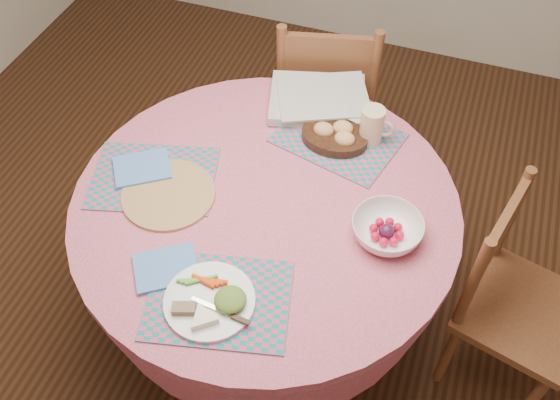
{
  "coord_description": "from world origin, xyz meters",
  "views": [
    {
      "loc": [
        0.47,
        -1.18,
        2.26
      ],
      "look_at": [
        0.05,
        0.0,
        0.78
      ],
      "focal_mm": 40.0,
      "sensor_mm": 36.0,
      "label": 1
    }
  ],
  "objects": [
    {
      "name": "dinner_plate",
      "position": [
        -0.01,
        -0.4,
        0.77
      ],
      "size": [
        0.26,
        0.26,
        0.05
      ],
      "rotation": [
        0.0,
        0.0,
        0.33
      ],
      "color": "white",
      "rests_on": "placemat_front"
    },
    {
      "name": "placemat_left",
      "position": [
        -0.38,
        -0.03,
        0.75
      ],
      "size": [
        0.47,
        0.4,
        0.01
      ],
      "primitive_type": "cube",
      "rotation": [
        0.0,
        0.0,
        0.27
      ],
      "color": "#167D80",
      "rests_on": "dining_table"
    },
    {
      "name": "latte_mug",
      "position": [
        0.25,
        0.38,
        0.82
      ],
      "size": [
        0.12,
        0.08,
        0.13
      ],
      "color": "beige",
      "rests_on": "placemat_back"
    },
    {
      "name": "napkin_near",
      "position": [
        -0.18,
        -0.34,
        0.76
      ],
      "size": [
        0.23,
        0.22,
        0.01
      ],
      "primitive_type": "cube",
      "rotation": [
        0.0,
        0.0,
        0.6
      ],
      "color": "#5282D5",
      "rests_on": "dining_table"
    },
    {
      "name": "wicker_trivet",
      "position": [
        -0.3,
        -0.08,
        0.76
      ],
      "size": [
        0.3,
        0.3,
        0.01
      ],
      "primitive_type": "cylinder",
      "color": "#92623F",
      "rests_on": "dining_table"
    },
    {
      "name": "fruit_bowl",
      "position": [
        0.39,
        -0.01,
        0.78
      ],
      "size": [
        0.26,
        0.26,
        0.07
      ],
      "rotation": [
        0.0,
        0.0,
        -0.25
      ],
      "color": "white",
      "rests_on": "dining_table"
    },
    {
      "name": "newspaper_stack",
      "position": [
        0.02,
        0.5,
        0.78
      ],
      "size": [
        0.42,
        0.36,
        0.04
      ],
      "rotation": [
        0.0,
        0.0,
        0.27
      ],
      "color": "silver",
      "rests_on": "dining_table"
    },
    {
      "name": "chair_right",
      "position": [
        0.84,
        0.11,
        0.45
      ],
      "size": [
        0.47,
        0.48,
        0.87
      ],
      "rotation": [
        0.0,
        0.0,
        1.32
      ],
      "color": "brown",
      "rests_on": "ground"
    },
    {
      "name": "napkin_far",
      "position": [
        -0.43,
        -0.01,
        0.76
      ],
      "size": [
        0.23,
        0.22,
        0.01
      ],
      "primitive_type": "cube",
      "rotation": [
        0.0,
        0.0,
        0.6
      ],
      "color": "#5282D5",
      "rests_on": "placemat_left"
    },
    {
      "name": "placemat_front",
      "position": [
        0.0,
        -0.38,
        0.75
      ],
      "size": [
        0.46,
        0.38,
        0.01
      ],
      "primitive_type": "cube",
      "rotation": [
        0.0,
        0.0,
        0.23
      ],
      "color": "#167D80",
      "rests_on": "dining_table"
    },
    {
      "name": "chair_back",
      "position": [
        -0.03,
        0.83,
        0.49
      ],
      "size": [
        0.52,
        0.51,
        0.94
      ],
      "rotation": [
        0.0,
        0.0,
        3.39
      ],
      "color": "brown",
      "rests_on": "ground"
    },
    {
      "name": "bread_bowl",
      "position": [
        0.13,
        0.33,
        0.78
      ],
      "size": [
        0.23,
        0.23,
        0.08
      ],
      "color": "black",
      "rests_on": "placemat_back"
    },
    {
      "name": "dining_table",
      "position": [
        0.0,
        0.0,
        0.56
      ],
      "size": [
        1.24,
        1.24,
        0.75
      ],
      "color": "#D46374",
      "rests_on": "ground"
    },
    {
      "name": "placemat_back",
      "position": [
        0.14,
        0.35,
        0.75
      ],
      "size": [
        0.46,
        0.39,
        0.01
      ],
      "primitive_type": "cube",
      "rotation": [
        0.0,
        0.0,
        -0.25
      ],
      "color": "#167D80",
      "rests_on": "dining_table"
    },
    {
      "name": "ground",
      "position": [
        0.0,
        0.0,
        0.0
      ],
      "size": [
        4.0,
        4.0,
        0.0
      ],
      "primitive_type": "plane",
      "color": "#331C0F",
      "rests_on": "ground"
    }
  ]
}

